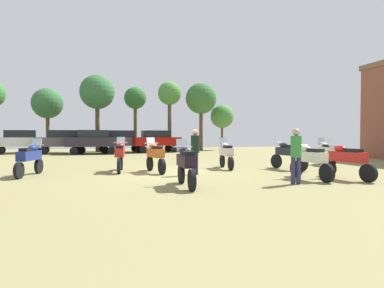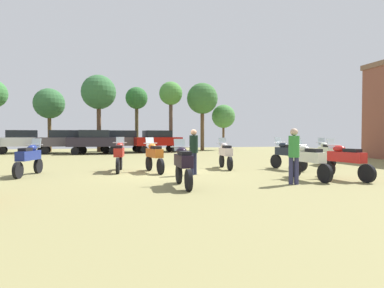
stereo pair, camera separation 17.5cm
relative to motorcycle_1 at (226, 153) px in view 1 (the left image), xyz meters
name	(u,v)px [view 1 (the left image)]	position (x,y,z in m)	size (l,w,h in m)	color
ground_plane	(168,174)	(-3.01, -1.10, -0.72)	(44.00, 52.00, 0.02)	olive
motorcycle_1	(226,153)	(0.00, 0.00, 0.00)	(0.62, 2.09, 1.45)	black
motorcycle_4	(288,154)	(2.60, -1.10, 0.02)	(0.75, 2.19, 1.49)	black
motorcycle_5	(155,155)	(-3.45, -0.62, 0.01)	(0.71, 2.14, 1.48)	black
motorcycle_6	(30,158)	(-8.30, -0.55, 0.00)	(0.75, 2.21, 1.45)	black
motorcycle_7	(347,159)	(2.85, -4.48, 0.01)	(0.66, 2.27, 1.46)	black
motorcycle_8	(310,159)	(1.54, -4.20, 0.01)	(0.62, 2.20, 1.46)	black
motorcycle_11	(186,163)	(-3.09, -4.58, 0.00)	(0.62, 2.08, 1.46)	black
motorcycle_12	(120,155)	(-4.87, 0.02, 0.02)	(0.62, 2.19, 1.50)	black
motorcycle_13	(326,152)	(5.63, 0.19, -0.01)	(0.78, 2.08, 1.44)	black
car_1	(156,140)	(-1.14, 14.59, 0.46)	(4.57, 2.60, 2.00)	black
car_2	(94,140)	(-6.53, 13.38, 0.46)	(4.34, 1.91, 2.00)	black
car_4	(120,140)	(-4.30, 15.09, 0.46)	(4.52, 2.42, 2.00)	black
car_5	(20,140)	(-12.58, 15.68, 0.46)	(4.57, 2.62, 2.00)	black
car_6	(63,140)	(-9.06, 14.72, 0.46)	(4.46, 2.23, 2.00)	black
person_1	(195,148)	(-2.04, -1.87, 0.35)	(0.48, 0.48, 1.81)	#242845
person_2	(296,152)	(0.44, -5.01, 0.34)	(0.46, 0.46, 1.79)	#2C2C50
tree_2	(47,104)	(-10.88, 18.34, 3.83)	(2.85, 2.85, 6.01)	brown
tree_4	(169,95)	(0.68, 17.58, 4.95)	(2.36, 2.36, 7.01)	#4F3B30
tree_5	(222,117)	(6.52, 18.01, 2.87)	(2.51, 2.51, 4.86)	brown
tree_6	(135,99)	(-2.68, 18.48, 4.49)	(2.23, 2.23, 6.47)	#4D4127
tree_7	(201,99)	(3.87, 17.07, 4.57)	(3.16, 3.16, 6.93)	brown
tree_8	(97,93)	(-6.34, 17.36, 4.90)	(3.25, 3.25, 7.31)	brown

